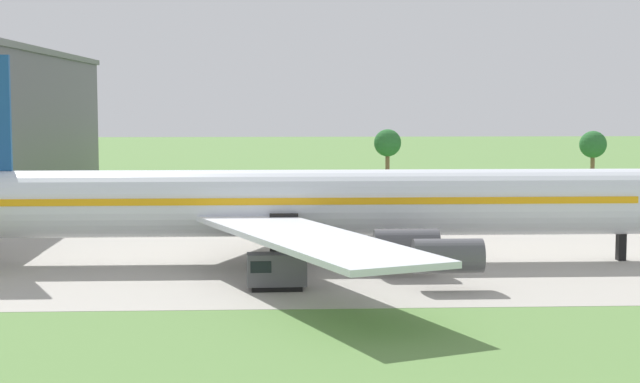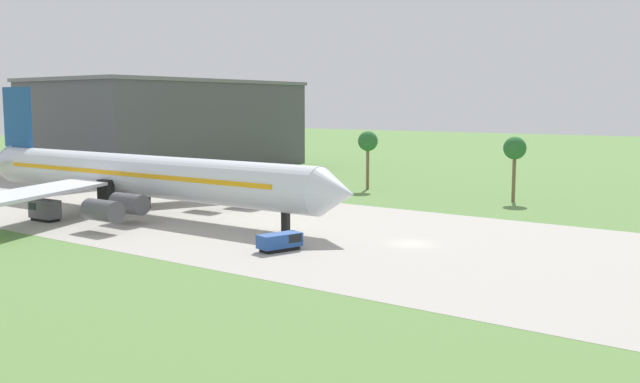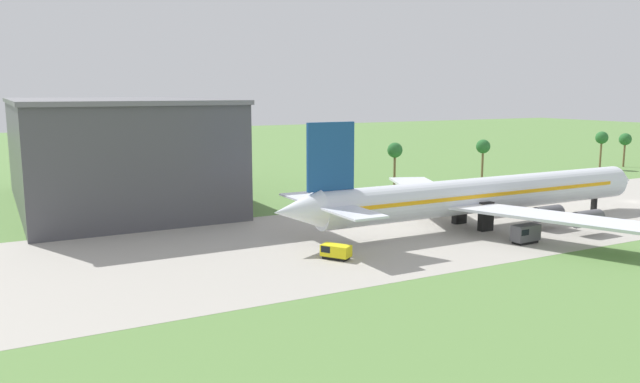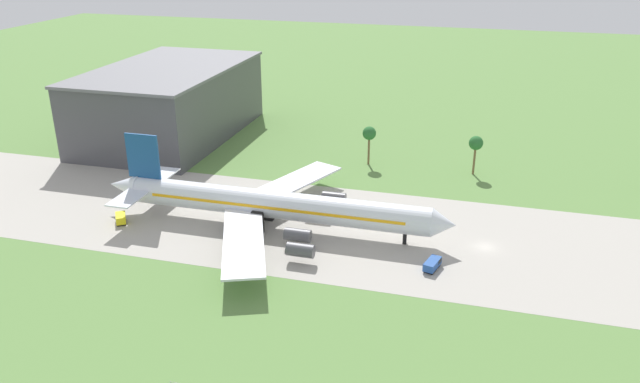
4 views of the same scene
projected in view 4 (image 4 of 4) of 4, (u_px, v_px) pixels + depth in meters
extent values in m
plane|color=#5B8442|center=(485.00, 247.00, 124.07)|extent=(600.00, 600.00, 0.00)
cube|color=#A8A399|center=(485.00, 247.00, 124.06)|extent=(320.00, 44.00, 0.02)
cylinder|color=silver|center=(277.00, 205.00, 130.01)|extent=(64.24, 5.84, 5.84)
cone|color=silver|center=(444.00, 224.00, 121.58)|extent=(4.67, 5.72, 5.72)
cone|color=silver|center=(125.00, 186.00, 138.60)|extent=(7.30, 5.55, 5.55)
cube|color=#EFA314|center=(277.00, 203.00, 129.84)|extent=(54.60, 5.95, 0.58)
cube|color=navy|center=(143.00, 156.00, 134.37)|extent=(7.59, 0.50, 9.92)
cube|color=silver|center=(145.00, 186.00, 137.18)|extent=(5.25, 23.35, 0.30)
cube|color=silver|center=(243.00, 240.00, 117.76)|extent=(18.06, 30.13, 0.44)
cube|color=silver|center=(291.00, 183.00, 143.88)|extent=(18.06, 30.13, 0.44)
cylinder|color=#4C4C51|center=(298.00, 235.00, 123.23)|extent=(5.25, 2.63, 2.63)
cylinder|color=#4C4C51|center=(300.00, 250.00, 117.47)|extent=(5.25, 2.63, 2.63)
cylinder|color=#4C4C51|center=(317.00, 207.00, 135.66)|extent=(5.25, 2.63, 2.63)
cylinder|color=#4C4C51|center=(334.00, 198.00, 140.27)|extent=(5.25, 2.63, 2.63)
cube|color=black|center=(405.00, 233.00, 124.56)|extent=(0.70, 0.90, 4.74)
cube|color=black|center=(258.00, 222.00, 129.10)|extent=(2.40, 1.20, 4.74)
cube|color=black|center=(268.00, 210.00, 134.80)|extent=(2.40, 1.20, 4.74)
cube|color=black|center=(432.00, 268.00, 116.00)|extent=(2.78, 4.33, 0.40)
cube|color=#234C99|center=(432.00, 264.00, 115.65)|extent=(3.16, 5.07, 1.43)
cube|color=black|center=(435.00, 260.00, 116.59)|extent=(2.40, 2.12, 0.90)
cube|color=black|center=(238.00, 252.00, 121.95)|extent=(3.86, 1.97, 0.40)
cube|color=#4C4C51|center=(238.00, 245.00, 121.40)|extent=(4.54, 2.20, 2.41)
cube|color=black|center=(232.00, 243.00, 121.51)|extent=(1.65, 2.11, 0.90)
cube|color=black|center=(121.00, 222.00, 134.17)|extent=(3.35, 3.80, 0.40)
cube|color=yellow|center=(121.00, 218.00, 133.78)|extent=(3.85, 4.41, 1.56)
cube|color=black|center=(120.00, 215.00, 134.65)|extent=(2.47, 2.28, 0.90)
cube|color=#47474C|center=(170.00, 103.00, 186.94)|extent=(36.00, 60.00, 20.22)
cube|color=slate|center=(167.00, 68.00, 182.84)|extent=(36.72, 61.20, 0.80)
cylinder|color=brown|center=(474.00, 160.00, 159.29)|extent=(0.56, 0.56, 7.87)
sphere|color=#28662D|center=(476.00, 143.00, 157.53)|extent=(3.60, 3.60, 3.60)
cylinder|color=brown|center=(369.00, 150.00, 165.97)|extent=(0.56, 0.56, 8.13)
sphere|color=#28662D|center=(369.00, 133.00, 164.15)|extent=(3.60, 3.60, 3.60)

